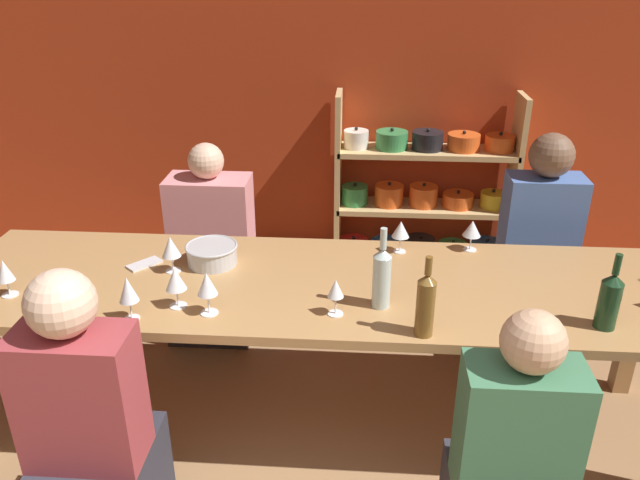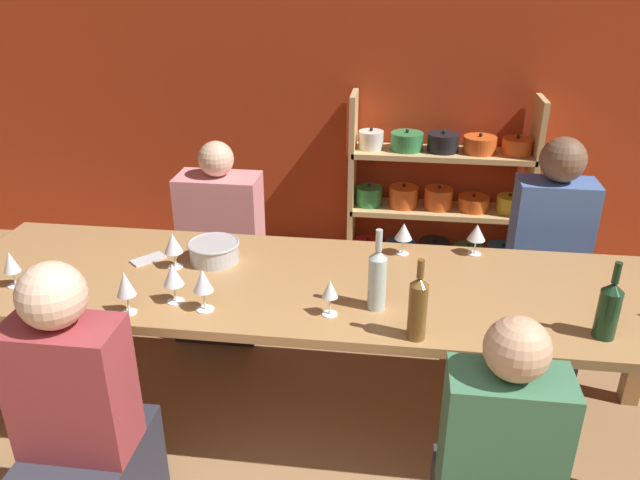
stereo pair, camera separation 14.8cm
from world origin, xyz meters
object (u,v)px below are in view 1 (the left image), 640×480
(wine_glass_red_a, at_px, (176,280))
(person_far_a, at_px, (214,263))
(dining_table, at_px, (318,297))
(wine_bottle_dark, at_px, (609,300))
(wine_glass_red_d, at_px, (401,230))
(person_near_b, at_px, (93,461))
(cell_phone, at_px, (144,264))
(wine_glass_white_b, at_px, (336,290))
(person_far_b, at_px, (533,272))
(shelf_unit, at_px, (422,200))
(wine_glass_white_a, at_px, (5,272))
(wine_glass_red_f, at_px, (472,229))
(wine_bottle_green, at_px, (382,276))
(wine_bottle_amber, at_px, (426,303))
(wine_glass_red_g, at_px, (128,291))
(wine_glass_red_c, at_px, (171,248))
(mixing_bowl, at_px, (212,253))
(wine_glass_red_b, at_px, (207,285))

(wine_glass_red_a, height_order, person_far_a, person_far_a)
(dining_table, xyz_separation_m, wine_bottle_dark, (1.09, -0.27, 0.19))
(wine_glass_red_a, xyz_separation_m, wine_glass_red_d, (0.90, 0.56, -0.01))
(person_near_b, bearing_deg, cell_phone, 94.10)
(wine_glass_red_a, distance_m, wine_glass_white_b, 0.63)
(person_near_b, bearing_deg, dining_table, 45.82)
(person_far_b, bearing_deg, person_far_a, -3.39)
(wine_glass_red_a, xyz_separation_m, person_near_b, (-0.19, -0.51, -0.44))
(shelf_unit, relative_size, dining_table, 0.38)
(wine_glass_white_a, height_order, wine_glass_red_f, wine_glass_white_a)
(wine_bottle_dark, xyz_separation_m, cell_phone, (-1.89, 0.37, -0.11))
(dining_table, distance_m, wine_glass_white_a, 1.28)
(wine_glass_white_a, bearing_deg, wine_glass_red_f, 16.16)
(wine_bottle_green, height_order, wine_glass_red_d, wine_bottle_green)
(wine_bottle_amber, distance_m, person_far_b, 1.38)
(wine_bottle_green, xyz_separation_m, wine_bottle_amber, (0.15, -0.19, -0.00))
(wine_glass_red_g, height_order, person_near_b, person_near_b)
(wine_glass_red_f, bearing_deg, wine_glass_red_d, -172.67)
(wine_bottle_green, xyz_separation_m, wine_bottle_dark, (0.83, -0.09, -0.02))
(wine_bottle_dark, xyz_separation_m, wine_glass_red_d, (-0.74, 0.59, -0.01))
(wine_bottle_green, relative_size, wine_glass_red_d, 2.18)
(wine_glass_red_c, relative_size, person_far_a, 0.15)
(wine_bottle_amber, height_order, cell_phone, wine_bottle_amber)
(wine_bottle_dark, distance_m, wine_glass_white_a, 2.35)
(wine_bottle_amber, xyz_separation_m, wine_glass_red_d, (-0.06, 0.69, -0.02))
(wine_bottle_dark, xyz_separation_m, wine_glass_white_a, (-2.35, 0.07, -0.01))
(dining_table, bearing_deg, mixing_bowl, 164.23)
(wine_glass_red_f, relative_size, cell_phone, 0.94)
(wine_glass_red_f, bearing_deg, wine_glass_white_a, -163.84)
(wine_glass_white_a, distance_m, wine_glass_red_g, 0.58)
(shelf_unit, relative_size, cell_phone, 7.66)
(dining_table, bearing_deg, person_near_b, -134.18)
(wine_bottle_green, bearing_deg, wine_glass_red_d, 78.92)
(mixing_bowl, relative_size, wine_glass_white_b, 1.54)
(wine_bottle_dark, xyz_separation_m, wine_glass_red_f, (-0.40, 0.63, -0.01))
(wine_glass_white_b, bearing_deg, wine_glass_red_g, -173.45)
(wine_glass_red_f, distance_m, person_far_b, 0.70)
(dining_table, height_order, wine_glass_red_b, wine_glass_red_b)
(wine_glass_white_b, bearing_deg, wine_bottle_dark, -1.01)
(wine_glass_red_a, bearing_deg, wine_glass_red_f, 26.00)
(wine_glass_red_c, xyz_separation_m, person_near_b, (-0.09, -0.80, -0.44))
(wine_bottle_green, relative_size, wine_glass_red_b, 1.89)
(shelf_unit, distance_m, mixing_bowl, 1.95)
(wine_bottle_dark, height_order, wine_glass_red_d, wine_bottle_dark)
(person_far_b, bearing_deg, shelf_unit, -62.46)
(shelf_unit, distance_m, wine_bottle_amber, 2.14)
(wine_glass_red_b, xyz_separation_m, wine_glass_red_d, (0.76, 0.60, -0.01))
(wine_glass_white_b, bearing_deg, wine_glass_red_c, 157.28)
(shelf_unit, height_order, person_far_b, person_far_b)
(dining_table, relative_size, person_far_a, 2.87)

